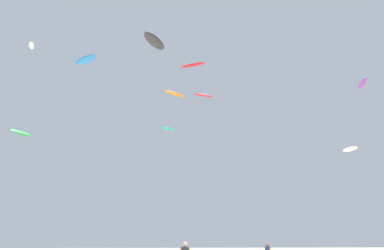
# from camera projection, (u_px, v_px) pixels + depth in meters

# --- Properties ---
(kite_aloft_0) EXTENTS (2.28, 2.24, 0.37)m
(kite_aloft_0) POSITION_uv_depth(u_px,v_px,m) (86.00, 60.00, 29.44)
(kite_aloft_0) COLOR blue
(kite_aloft_1) EXTENTS (1.11, 2.20, 0.29)m
(kite_aloft_1) POSITION_uv_depth(u_px,v_px,m) (32.00, 46.00, 47.67)
(kite_aloft_1) COLOR white
(kite_aloft_2) EXTENTS (3.58, 2.62, 0.52)m
(kite_aloft_2) POSITION_uv_depth(u_px,v_px,m) (193.00, 65.00, 51.45)
(kite_aloft_2) COLOR red
(kite_aloft_3) EXTENTS (1.32, 2.59, 0.59)m
(kite_aloft_3) POSITION_uv_depth(u_px,v_px,m) (350.00, 149.00, 46.05)
(kite_aloft_3) COLOR white
(kite_aloft_4) EXTENTS (2.05, 1.79, 0.22)m
(kite_aloft_4) POSITION_uv_depth(u_px,v_px,m) (168.00, 129.00, 50.86)
(kite_aloft_4) COLOR #19B29E
(kite_aloft_5) EXTENTS (2.59, 3.57, 0.90)m
(kite_aloft_5) POSITION_uv_depth(u_px,v_px,m) (154.00, 41.00, 37.34)
(kite_aloft_5) COLOR #2D2D33
(kite_aloft_6) EXTENTS (1.87, 3.39, 0.79)m
(kite_aloft_6) POSITION_uv_depth(u_px,v_px,m) (363.00, 83.00, 44.46)
(kite_aloft_6) COLOR purple
(kite_aloft_7) EXTENTS (2.57, 3.37, 0.86)m
(kite_aloft_7) POSITION_uv_depth(u_px,v_px,m) (21.00, 133.00, 50.37)
(kite_aloft_7) COLOR green
(kite_aloft_8) EXTENTS (2.63, 1.54, 0.39)m
(kite_aloft_8) POSITION_uv_depth(u_px,v_px,m) (203.00, 95.00, 48.05)
(kite_aloft_8) COLOR red
(kite_aloft_9) EXTENTS (3.59, 3.18, 0.58)m
(kite_aloft_9) POSITION_uv_depth(u_px,v_px,m) (175.00, 94.00, 54.92)
(kite_aloft_9) COLOR orange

